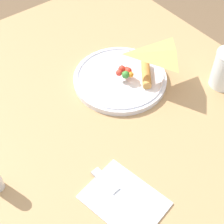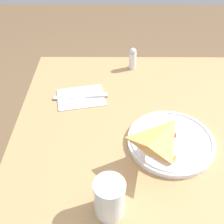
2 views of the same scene
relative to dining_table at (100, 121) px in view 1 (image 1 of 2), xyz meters
The scene contains 5 objects.
ground_plane 0.62m from the dining_table, ahead, with size 6.00×6.00×0.00m, color brown.
dining_table is the anchor object (origin of this frame).
plate_pizza 0.15m from the dining_table, 93.66° to the left, with size 0.26×0.26×0.05m.
napkin_folded 0.33m from the dining_table, 26.72° to the right, with size 0.19×0.15×0.00m.
butter_knife 0.33m from the dining_table, 27.68° to the right, with size 0.19×0.04×0.01m.
Camera 1 is at (0.52, -0.36, 1.41)m, focal length 55.00 mm.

